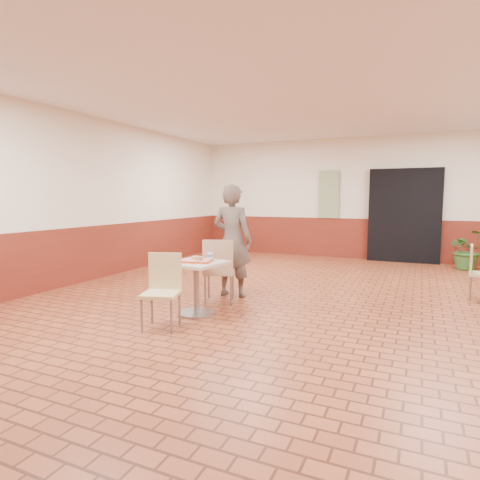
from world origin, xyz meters
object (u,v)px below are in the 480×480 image
at_px(chair_main_front, 163,286).
at_px(ring_donut, 196,257).
at_px(serving_tray, 196,261).
at_px(chair_main_back, 219,268).
at_px(potted_plant, 468,250).
at_px(long_john_donut, 199,258).
at_px(main_table, 196,279).
at_px(customer, 232,241).
at_px(paper_cup, 210,256).
at_px(chair_second_left, 478,270).

relative_size(chair_main_front, ring_donut, 8.06).
relative_size(serving_tray, ring_donut, 3.69).
bearing_deg(chair_main_back, potted_plant, -149.13).
xyz_separation_m(serving_tray, long_john_donut, (0.04, -0.00, 0.03)).
bearing_deg(main_table, customer, 90.05).
bearing_deg(customer, chair_main_front, 86.40).
distance_m(main_table, potted_plant, 6.30).
height_order(chair_main_front, paper_cup, chair_main_front).
relative_size(customer, potted_plant, 2.02).
xyz_separation_m(chair_main_back, paper_cup, (0.14, -0.52, 0.25)).
bearing_deg(chair_main_front, potted_plant, 39.99).
bearing_deg(potted_plant, main_table, -124.53).
xyz_separation_m(ring_donut, chair_second_left, (3.52, 2.30, -0.28)).
bearing_deg(serving_tray, chair_second_left, 34.68).
bearing_deg(potted_plant, chair_main_back, -127.94).
xyz_separation_m(serving_tray, chair_second_left, (3.45, 2.39, -0.25)).
bearing_deg(ring_donut, serving_tray, -56.88).
height_order(ring_donut, paper_cup, paper_cup).
xyz_separation_m(chair_main_back, potted_plant, (3.56, 4.57, -0.09)).
relative_size(customer, chair_second_left, 2.11).
relative_size(main_table, ring_donut, 6.45).
relative_size(ring_donut, chair_second_left, 0.13).
height_order(customer, ring_donut, customer).
bearing_deg(customer, long_john_donut, 91.83).
distance_m(main_table, ring_donut, 0.29).
bearing_deg(serving_tray, ring_donut, 123.12).
height_order(chair_main_front, chair_main_back, chair_main_back).
height_order(serving_tray, chair_second_left, chair_second_left).
distance_m(customer, serving_tray, 1.11).
height_order(main_table, paper_cup, paper_cup).
bearing_deg(chair_main_front, paper_cup, 52.96).
xyz_separation_m(chair_main_back, long_john_donut, (0.03, -0.62, 0.22)).
bearing_deg(customer, paper_cup, 98.29).
xyz_separation_m(main_table, potted_plant, (3.57, 5.19, -0.04)).
xyz_separation_m(chair_main_front, chair_second_left, (3.55, 2.99, -0.03)).
relative_size(main_table, chair_main_front, 0.80).
xyz_separation_m(chair_main_back, ring_donut, (-0.07, -0.53, 0.22)).
bearing_deg(chair_second_left, customer, 115.38).
xyz_separation_m(customer, long_john_donut, (0.04, -1.11, -0.12)).
bearing_deg(chair_second_left, chair_main_back, 122.14).
height_order(main_table, chair_second_left, chair_second_left).
relative_size(long_john_donut, paper_cup, 1.76).
distance_m(long_john_donut, potted_plant, 6.28).
distance_m(customer, ring_donut, 1.02).
bearing_deg(customer, potted_plant, -131.42).
bearing_deg(customer, main_table, 89.79).
distance_m(serving_tray, long_john_donut, 0.05).
distance_m(main_table, paper_cup, 0.35).
bearing_deg(chair_second_left, long_john_donut, 129.97).
xyz_separation_m(ring_donut, potted_plant, (3.63, 5.09, -0.31)).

